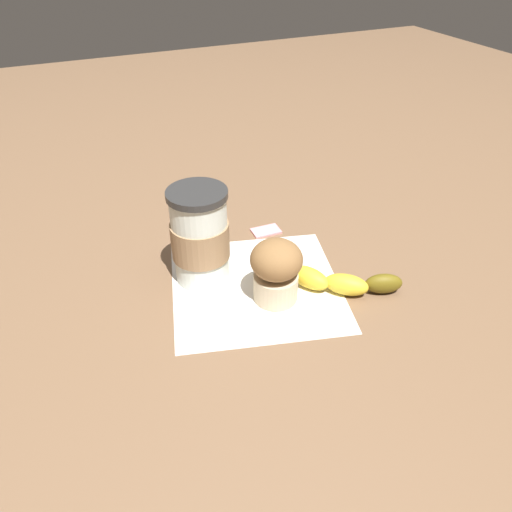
{
  "coord_description": "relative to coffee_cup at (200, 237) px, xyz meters",
  "views": [
    {
      "loc": [
        -0.25,
        -0.55,
        0.48
      ],
      "look_at": [
        0.0,
        0.0,
        0.06
      ],
      "focal_mm": 35.0,
      "sensor_mm": 36.0,
      "label": 1
    }
  ],
  "objects": [
    {
      "name": "ground_plane",
      "position": [
        0.07,
        -0.06,
        -0.08
      ],
      "size": [
        3.0,
        3.0,
        0.0
      ],
      "primitive_type": "plane",
      "color": "brown"
    },
    {
      "name": "paper_napkin",
      "position": [
        0.07,
        -0.06,
        -0.07
      ],
      "size": [
        0.31,
        0.31,
        0.0
      ],
      "primitive_type": "cube",
      "rotation": [
        0.0,
        0.0,
        -0.26
      ],
      "color": "white",
      "rests_on": "ground_plane"
    },
    {
      "name": "coffee_cup",
      "position": [
        0.0,
        0.0,
        0.0
      ],
      "size": [
        0.09,
        0.09,
        0.15
      ],
      "color": "silver",
      "rests_on": "paper_napkin"
    },
    {
      "name": "sugar_packet",
      "position": [
        0.15,
        0.08,
        -0.07
      ],
      "size": [
        0.05,
        0.03,
        0.01
      ],
      "primitive_type": "cube",
      "rotation": [
        0.0,
        0.0,
        6.24
      ],
      "color": "pink",
      "rests_on": "ground_plane"
    },
    {
      "name": "banana",
      "position": [
        0.17,
        -0.1,
        -0.06
      ],
      "size": [
        0.17,
        0.16,
        0.03
      ],
      "color": "gold",
      "rests_on": "paper_napkin"
    },
    {
      "name": "muffin",
      "position": [
        0.08,
        -0.09,
        -0.02
      ],
      "size": [
        0.08,
        0.08,
        0.1
      ],
      "color": "beige",
      "rests_on": "paper_napkin"
    }
  ]
}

